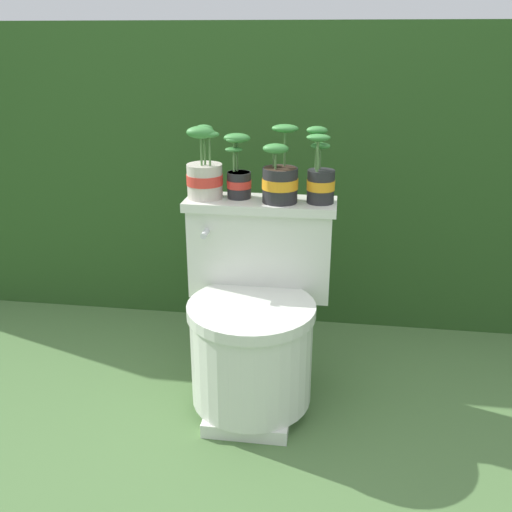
{
  "coord_description": "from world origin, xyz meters",
  "views": [
    {
      "loc": [
        0.3,
        -1.61,
        1.19
      ],
      "look_at": [
        0.06,
        0.1,
        0.52
      ],
      "focal_mm": 40.0,
      "sensor_mm": 36.0,
      "label": 1
    }
  ],
  "objects_px": {
    "potted_plant_middle": "(280,178)",
    "potted_plant_midleft": "(238,174)",
    "potted_plant_midright": "(320,176)",
    "potted_plant_left": "(204,173)",
    "toilet": "(254,322)"
  },
  "relations": [
    {
      "from": "potted_plant_middle",
      "to": "potted_plant_midright",
      "type": "distance_m",
      "value": 0.13
    },
    {
      "from": "potted_plant_left",
      "to": "potted_plant_midleft",
      "type": "distance_m",
      "value": 0.11
    },
    {
      "from": "toilet",
      "to": "potted_plant_middle",
      "type": "bearing_deg",
      "value": 64.49
    },
    {
      "from": "potted_plant_midleft",
      "to": "potted_plant_middle",
      "type": "xyz_separation_m",
      "value": [
        0.14,
        -0.04,
        -0.0
      ]
    },
    {
      "from": "potted_plant_midleft",
      "to": "potted_plant_midright",
      "type": "xyz_separation_m",
      "value": [
        0.27,
        -0.03,
        0.01
      ]
    },
    {
      "from": "toilet",
      "to": "potted_plant_midright",
      "type": "distance_m",
      "value": 0.53
    },
    {
      "from": "toilet",
      "to": "potted_plant_midright",
      "type": "bearing_deg",
      "value": 36.82
    },
    {
      "from": "potted_plant_midleft",
      "to": "potted_plant_middle",
      "type": "relative_size",
      "value": 0.86
    },
    {
      "from": "potted_plant_midright",
      "to": "toilet",
      "type": "bearing_deg",
      "value": -143.18
    },
    {
      "from": "potted_plant_middle",
      "to": "potted_plant_midright",
      "type": "relative_size",
      "value": 1.01
    },
    {
      "from": "potted_plant_left",
      "to": "toilet",
      "type": "bearing_deg",
      "value": -38.33
    },
    {
      "from": "potted_plant_middle",
      "to": "potted_plant_midleft",
      "type": "bearing_deg",
      "value": 166.11
    },
    {
      "from": "toilet",
      "to": "potted_plant_left",
      "type": "distance_m",
      "value": 0.52
    },
    {
      "from": "toilet",
      "to": "potted_plant_left",
      "type": "bearing_deg",
      "value": 141.67
    },
    {
      "from": "potted_plant_left",
      "to": "potted_plant_middle",
      "type": "distance_m",
      "value": 0.25
    }
  ]
}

